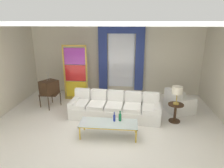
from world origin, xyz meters
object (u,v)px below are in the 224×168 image
Objects in this scene: coffee_table at (109,124)px; vintage_tv at (49,88)px; couch_white_long at (115,108)px; stained_glass_divider at (75,74)px; round_side_table at (175,111)px; armchair_white at (178,104)px; peacock_figurine at (82,98)px; bottle_blue_decanter at (120,117)px; bottle_crystal_tall at (114,118)px; table_lamp_brass at (177,91)px.

coffee_table is 1.17× the size of vintage_tv.
stained_glass_divider is at bearing 140.62° from couch_white_long.
vintage_tv is 1.16m from stained_glass_divider.
stained_glass_divider is 3.99m from round_side_table.
couch_white_long is 2.25m from armchair_white.
couch_white_long is 1.65m from peacock_figurine.
stained_glass_divider is 3.70× the size of round_side_table.
coffee_table is 2.25m from round_side_table.
armchair_white is 4.02m from stained_glass_divider.
bottle_blue_decanter is 0.16m from bottle_crystal_tall.
stained_glass_divider is 3.67× the size of peacock_figurine.
couch_white_long is 2.31m from stained_glass_divider.
couch_white_long is at bearing 86.27° from coffee_table.
vintage_tv is 1.27m from peacock_figurine.
vintage_tv is at bearing 170.02° from round_side_table.
vintage_tv is 0.61× the size of stained_glass_divider.
vintage_tv is (-2.47, 0.59, 0.42)m from couch_white_long.
coffee_table is at bearing -152.21° from table_lamp_brass.
vintage_tv reaches higher than round_side_table.
stained_glass_divider is at bearing 127.72° from bottle_blue_decanter.
table_lamp_brass is (1.91, -0.18, 0.72)m from couch_white_long.
round_side_table reaches higher than coffee_table.
bottle_blue_decanter is 1.10× the size of bottle_crystal_tall.
peacock_figurine is 3.46m from round_side_table.
peacock_figurine is at bearing -54.39° from stained_glass_divider.
table_lamp_brass is at bearing -109.15° from armchair_white.
table_lamp_brass reaches higher than peacock_figurine.
bottle_blue_decanter is 3.17m from stained_glass_divider.
coffee_table is at bearing -93.73° from couch_white_long.
bottle_crystal_tall reaches higher than round_side_table.
coffee_table is 1.49× the size of armchair_white.
peacock_figurine is at bearing 161.27° from table_lamp_brass.
peacock_figurine is at bearing 174.13° from armchair_white.
bottle_blue_decanter is at bearing -52.28° from stained_glass_divider.
coffee_table is 2.77× the size of table_lamp_brass.
round_side_table is 1.04× the size of table_lamp_brass.
armchair_white is 1.08m from table_lamp_brass.
peacock_figurine is (-1.36, 0.93, -0.09)m from couch_white_long.
bottle_crystal_tall is 0.48× the size of table_lamp_brass.
table_lamp_brass reaches higher than armchair_white.
stained_glass_divider is at bearing 156.47° from round_side_table.
vintage_tv is (-2.54, 1.71, 0.21)m from bottle_crystal_tall.
vintage_tv is at bearing 142.68° from coffee_table.
bottle_blue_decanter is 0.14× the size of stained_glass_divider.
stained_glass_divider is at bearing 156.47° from table_lamp_brass.
bottle_blue_decanter reaches higher than coffee_table.
table_lamp_brass is at bearing 28.21° from bottle_blue_decanter.
armchair_white reaches higher than bottle_blue_decanter.
round_side_table is (1.91, -0.18, 0.05)m from couch_white_long.
bottle_blue_decanter is 3.18m from vintage_tv.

